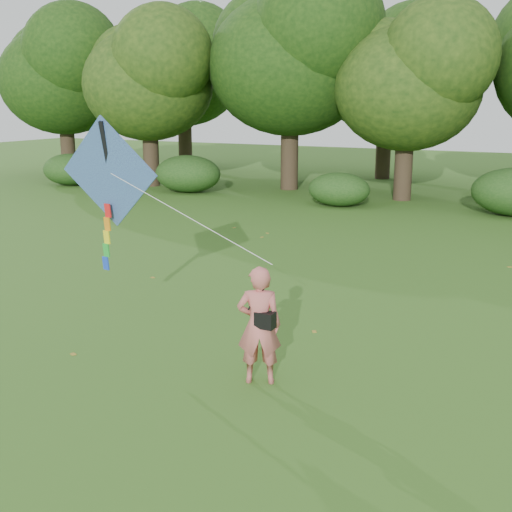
% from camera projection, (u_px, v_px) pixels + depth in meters
% --- Properties ---
extents(ground, '(100.00, 100.00, 0.00)m').
position_uv_depth(ground, '(226.00, 371.00, 10.78)').
color(ground, '#265114').
rests_on(ground, ground).
extents(man_kite_flyer, '(0.83, 0.71, 1.93)m').
position_uv_depth(man_kite_flyer, '(259.00, 325.00, 10.13)').
color(man_kite_flyer, '#C3615C').
rests_on(man_kite_flyer, ground).
extents(crossbody_bag, '(0.43, 0.20, 0.74)m').
position_uv_depth(crossbody_bag, '(265.00, 319.00, 10.03)').
color(crossbody_bag, black).
rests_on(crossbody_bag, ground).
extents(flying_kite, '(4.79, 1.18, 2.94)m').
position_uv_depth(flying_kite, '(110.00, 175.00, 11.84)').
color(flying_kite, '#2664A6').
rests_on(flying_kite, ground).
extents(tree_line, '(54.70, 15.30, 9.48)m').
position_uv_depth(tree_line, '(506.00, 72.00, 28.63)').
color(tree_line, '#3A2D1E').
rests_on(tree_line, ground).
extents(shrub_band, '(39.15, 3.22, 1.88)m').
position_uv_depth(shrub_band, '(419.00, 189.00, 26.20)').
color(shrub_band, '#264919').
rests_on(shrub_band, ground).
extents(fallen_leaves, '(10.69, 11.94, 0.01)m').
position_uv_depth(fallen_leaves, '(315.00, 272.00, 16.86)').
color(fallen_leaves, olive).
rests_on(fallen_leaves, ground).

